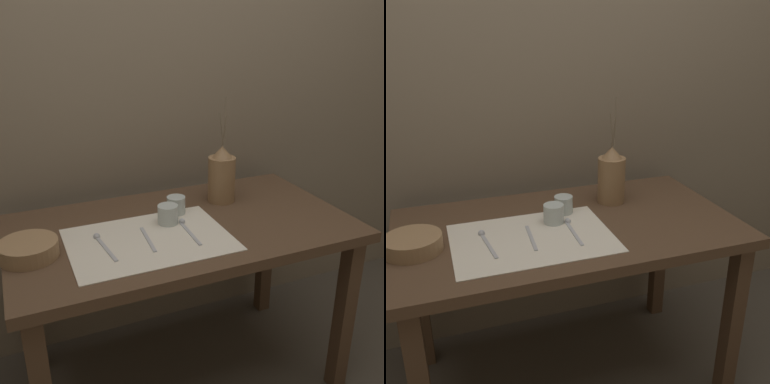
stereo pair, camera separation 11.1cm
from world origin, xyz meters
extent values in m
plane|color=#473F35|center=(0.00, 0.00, 0.00)|extent=(12.00, 12.00, 0.00)
cube|color=#7A6B56|center=(0.00, 0.46, 1.20)|extent=(7.00, 0.06, 2.40)
cube|color=#4C3523|center=(0.00, 0.00, 0.71)|extent=(1.26, 0.70, 0.04)
cube|color=#4C3523|center=(0.57, -0.29, 0.34)|extent=(0.06, 0.06, 0.69)
cube|color=#4C3523|center=(-0.57, 0.29, 0.34)|extent=(0.06, 0.06, 0.69)
cube|color=#4C3523|center=(0.57, 0.29, 0.34)|extent=(0.06, 0.06, 0.69)
cube|color=beige|center=(-0.15, -0.08, 0.73)|extent=(0.55, 0.40, 0.00)
cylinder|color=olive|center=(0.24, 0.14, 0.82)|extent=(0.11, 0.11, 0.19)
cone|color=olive|center=(0.24, 0.14, 0.94)|extent=(0.08, 0.08, 0.05)
cylinder|color=brown|center=(0.23, 0.12, 1.03)|extent=(0.01, 0.02, 0.13)
cylinder|color=brown|center=(0.24, 0.14, 1.06)|extent=(0.02, 0.04, 0.19)
cylinder|color=brown|center=(0.24, 0.16, 1.03)|extent=(0.01, 0.02, 0.13)
cylinder|color=#8E6B47|center=(-0.54, -0.04, 0.75)|extent=(0.19, 0.19, 0.05)
cylinder|color=#B7C1BC|center=(-0.05, 0.02, 0.77)|extent=(0.08, 0.08, 0.07)
cylinder|color=#B7C1BC|center=(0.01, 0.09, 0.76)|extent=(0.07, 0.07, 0.07)
cube|color=#A8A8AD|center=(-0.31, -0.09, 0.73)|extent=(0.03, 0.19, 0.00)
sphere|color=#A8A8AD|center=(-0.32, 0.01, 0.73)|extent=(0.02, 0.02, 0.02)
cube|color=#A8A8AD|center=(-0.16, -0.08, 0.73)|extent=(0.02, 0.19, 0.00)
cube|color=#A8A8AD|center=(-0.01, -0.10, 0.73)|extent=(0.02, 0.19, 0.00)
sphere|color=#A8A8AD|center=(0.00, 0.00, 0.73)|extent=(0.02, 0.02, 0.02)
camera|label=1|loc=(-0.57, -1.41, 1.45)|focal=42.00mm
camera|label=2|loc=(-0.46, -1.45, 1.45)|focal=42.00mm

